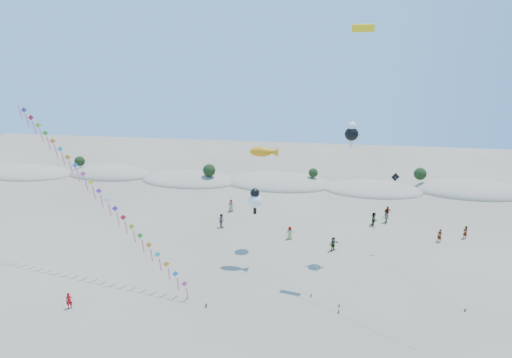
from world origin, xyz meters
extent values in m
ellipsoid|color=tan|center=(-48.00, 44.20, 0.00)|extent=(18.00, 9.90, 2.80)
ellipsoid|color=#173914|center=(-48.00, 44.20, 0.77)|extent=(14.40, 6.48, 0.72)
ellipsoid|color=tan|center=(-32.00, 46.00, 0.00)|extent=(16.00, 8.80, 3.60)
ellipsoid|color=#173914|center=(-32.00, 46.00, 0.99)|extent=(12.80, 5.76, 0.64)
ellipsoid|color=tan|center=(-16.00, 44.60, 0.00)|extent=(17.60, 9.68, 3.00)
ellipsoid|color=#173914|center=(-16.00, 44.60, 0.83)|extent=(14.08, 6.34, 0.70)
ellipsoid|color=tan|center=(0.00, 45.30, 0.00)|extent=(19.00, 10.45, 3.40)
ellipsoid|color=#173914|center=(0.00, 45.30, 0.94)|extent=(15.20, 6.84, 0.76)
ellipsoid|color=tan|center=(16.00, 43.90, 0.00)|extent=(16.40, 9.02, 2.80)
ellipsoid|color=#173914|center=(16.00, 43.90, 0.77)|extent=(13.12, 5.90, 0.66)
ellipsoid|color=tan|center=(32.00, 45.70, 0.00)|extent=(18.00, 9.90, 3.80)
ellipsoid|color=#173914|center=(32.00, 45.70, 1.04)|extent=(14.40, 6.48, 0.72)
sphere|color=black|center=(-38.00, 46.20, 2.36)|extent=(1.90, 1.90, 1.90)
sphere|color=black|center=(-12.00, 43.40, 2.48)|extent=(2.20, 2.20, 2.20)
sphere|color=black|center=(6.00, 45.40, 2.24)|extent=(1.60, 1.60, 1.60)
sphere|color=black|center=(24.00, 46.80, 2.44)|extent=(2.10, 2.10, 2.10)
cube|color=#3F2D1E|center=(-2.82, 6.92, 0.17)|extent=(0.12, 0.12, 0.35)
cylinder|color=silver|center=(-14.30, 11.46, 8.64)|extent=(22.98, 9.09, 17.31)
cube|color=#E34784|center=(-5.11, 7.83, 1.72)|extent=(1.14, 0.45, 1.20)
cube|color=pink|center=(-4.93, 7.88, 0.62)|extent=(0.19, 0.45, 1.55)
cube|color=blue|center=(-6.09, 8.21, 2.46)|extent=(1.14, 0.45, 1.20)
cube|color=pink|center=(-5.91, 8.26, 1.36)|extent=(0.19, 0.45, 1.55)
cube|color=orange|center=(-7.08, 8.60, 3.20)|extent=(1.14, 0.45, 1.20)
cube|color=pink|center=(-6.90, 8.65, 2.10)|extent=(0.19, 0.45, 1.55)
cube|color=#19BDC1|center=(-8.06, 8.99, 3.94)|extent=(1.14, 0.45, 1.20)
cube|color=pink|center=(-7.88, 9.04, 2.84)|extent=(0.19, 0.45, 1.55)
cube|color=orange|center=(-9.04, 9.38, 4.69)|extent=(1.14, 0.45, 1.20)
cube|color=pink|center=(-8.86, 9.43, 3.59)|extent=(0.19, 0.45, 1.55)
cube|color=green|center=(-10.03, 9.77, 5.43)|extent=(1.14, 0.45, 1.20)
cube|color=pink|center=(-9.85, 9.82, 4.33)|extent=(0.19, 0.45, 1.55)
cube|color=#88C517|center=(-11.01, 10.16, 6.17)|extent=(1.14, 0.45, 1.20)
cube|color=pink|center=(-10.83, 10.21, 5.07)|extent=(0.19, 0.45, 1.55)
cube|color=red|center=(-12.00, 10.55, 6.91)|extent=(1.14, 0.45, 1.20)
cube|color=pink|center=(-11.82, 10.60, 5.81)|extent=(0.19, 0.45, 1.55)
cube|color=#4A29A7|center=(-12.98, 10.94, 7.65)|extent=(1.14, 0.45, 1.20)
cube|color=pink|center=(-12.80, 10.99, 6.55)|extent=(0.19, 0.45, 1.55)
cube|color=white|center=(-13.97, 11.32, 8.39)|extent=(1.14, 0.45, 1.20)
cube|color=pink|center=(-13.79, 11.37, 7.29)|extent=(0.19, 0.45, 1.55)
cube|color=purple|center=(-14.95, 11.71, 9.13)|extent=(1.14, 0.45, 1.20)
cube|color=pink|center=(-14.77, 11.76, 8.03)|extent=(0.19, 0.45, 1.55)
cube|color=#FFFA1A|center=(-15.93, 12.10, 9.87)|extent=(1.14, 0.45, 1.20)
cube|color=pink|center=(-15.75, 12.15, 8.77)|extent=(0.19, 0.45, 1.55)
cube|color=#E34784|center=(-16.92, 12.49, 10.62)|extent=(1.14, 0.45, 1.20)
cube|color=pink|center=(-16.74, 12.54, 9.52)|extent=(0.19, 0.45, 1.55)
cube|color=blue|center=(-17.90, 12.88, 11.36)|extent=(1.14, 0.45, 1.20)
cube|color=pink|center=(-17.72, 12.93, 10.26)|extent=(0.19, 0.45, 1.55)
cube|color=orange|center=(-18.89, 13.27, 12.10)|extent=(1.14, 0.45, 1.20)
cube|color=pink|center=(-18.71, 13.32, 11.00)|extent=(0.19, 0.45, 1.55)
cube|color=#19BDC1|center=(-19.87, 13.66, 12.84)|extent=(1.14, 0.45, 1.20)
cube|color=pink|center=(-19.69, 13.71, 11.74)|extent=(0.19, 0.45, 1.55)
cube|color=orange|center=(-20.86, 14.05, 13.58)|extent=(1.14, 0.45, 1.20)
cube|color=pink|center=(-20.68, 14.10, 12.48)|extent=(0.19, 0.45, 1.55)
cube|color=green|center=(-21.84, 14.43, 14.32)|extent=(1.14, 0.45, 1.20)
cube|color=pink|center=(-21.66, 14.48, 13.22)|extent=(0.19, 0.45, 1.55)
cube|color=#88C517|center=(-22.82, 14.82, 15.06)|extent=(1.14, 0.45, 1.20)
cube|color=pink|center=(-22.64, 14.87, 13.96)|extent=(0.19, 0.45, 1.55)
cube|color=red|center=(-23.81, 15.21, 15.80)|extent=(1.14, 0.45, 1.20)
cube|color=pink|center=(-23.63, 15.26, 14.70)|extent=(0.19, 0.45, 1.55)
cube|color=#4A29A7|center=(-24.79, 15.60, 16.54)|extent=(1.14, 0.45, 1.20)
cube|color=pink|center=(-24.61, 15.65, 15.44)|extent=(0.19, 0.45, 1.55)
cube|color=white|center=(-25.78, 15.99, 17.29)|extent=(1.14, 0.45, 1.20)
cube|color=pink|center=(-25.60, 16.04, 16.19)|extent=(0.19, 0.45, 1.55)
cube|color=#3F2D1E|center=(9.26, 7.85, 0.15)|extent=(0.10, 0.10, 0.30)
cylinder|color=silver|center=(5.02, 12.57, 6.22)|extent=(8.50, 9.47, 12.46)
ellipsoid|color=orange|center=(0.79, 17.29, 12.44)|extent=(2.40, 1.06, 1.06)
cone|color=orange|center=(2.13, 17.29, 12.44)|extent=(0.96, 0.96, 0.96)
cube|color=#3F2D1E|center=(6.73, 10.13, 0.15)|extent=(0.10, 0.10, 0.30)
cylinder|color=silver|center=(3.24, 14.95, 2.98)|extent=(7.00, 9.66, 5.99)
sphere|color=white|center=(-0.25, 19.77, 5.97)|extent=(1.63, 1.63, 1.63)
sphere|color=black|center=(-0.25, 19.77, 6.94)|extent=(1.09, 1.09, 1.09)
cube|color=black|center=(-0.25, 19.77, 4.75)|extent=(0.35, 0.18, 0.80)
cube|color=#3F2D1E|center=(9.34, 8.80, 0.15)|extent=(0.10, 0.10, 0.30)
cylinder|color=silver|center=(9.76, 14.06, 7.11)|extent=(0.86, 10.55, 14.23)
sphere|color=black|center=(10.18, 19.33, 14.22)|extent=(1.44, 1.44, 1.44)
sphere|color=white|center=(10.18, 19.33, 15.08)|extent=(0.94, 0.94, 0.94)
cube|color=white|center=(10.18, 19.33, 13.10)|extent=(0.35, 0.18, 0.80)
cube|color=white|center=(9.48, 19.33, 14.22)|extent=(0.60, 0.15, 0.25)
cube|color=white|center=(10.88, 19.33, 14.22)|extent=(0.60, 0.15, 0.25)
cylinder|color=silver|center=(13.74, 9.40, 12.34)|extent=(6.77, 13.73, 24.69)
cube|color=yellow|center=(10.37, 16.26, 24.68)|extent=(2.08, 0.85, 0.73)
cube|color=black|center=(10.37, 16.28, 24.68)|extent=(2.01, 0.52, 0.19)
cube|color=#3F2D1E|center=(20.63, 9.81, 0.15)|extent=(0.10, 0.10, 0.30)
cylinder|color=silver|center=(18.08, 15.84, 4.47)|extent=(5.13, 12.08, 8.97)
cube|color=black|center=(15.53, 21.86, 8.95)|extent=(0.98, 0.29, 1.01)
imported|color=#B30E13|center=(-15.18, 4.89, 0.78)|extent=(0.67, 0.56, 1.57)
imported|color=slate|center=(-5.58, 25.14, 0.94)|extent=(1.16, 1.15, 1.88)
imported|color=slate|center=(3.67, 22.82, 0.83)|extent=(0.95, 0.79, 1.66)
imported|color=slate|center=(8.99, 20.47, 0.83)|extent=(1.43, 1.43, 1.65)
imported|color=slate|center=(14.51, 28.77, 0.93)|extent=(0.80, 1.79, 1.87)
imported|color=slate|center=(16.74, 31.91, 0.85)|extent=(1.03, 0.51, 1.70)
imported|color=slate|center=(16.22, 29.93, 0.91)|extent=(0.70, 0.89, 1.83)
imported|color=slate|center=(-5.53, 30.99, 0.90)|extent=(0.89, 0.58, 1.80)
imported|color=slate|center=(25.40, 26.27, 0.85)|extent=(0.73, 0.61, 1.70)
imported|color=slate|center=(21.99, 24.77, 0.83)|extent=(0.71, 0.71, 1.66)
camera|label=1|loc=(6.91, -26.24, 22.96)|focal=30.00mm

